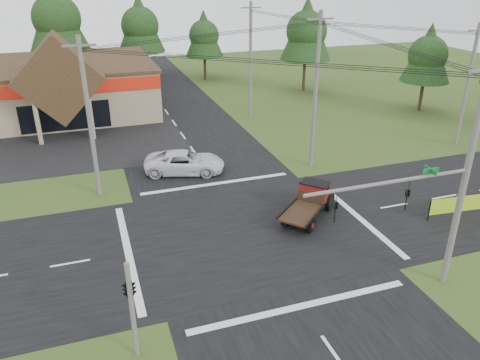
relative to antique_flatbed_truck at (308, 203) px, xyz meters
name	(u,v)px	position (x,y,z in m)	size (l,w,h in m)	color
ground	(249,232)	(-3.92, -0.39, -1.05)	(120.00, 120.00, 0.00)	#354D1B
road_ns	(249,232)	(-3.92, -0.39, -1.04)	(12.00, 120.00, 0.02)	black
road_ew	(249,232)	(-3.92, -0.39, -1.03)	(120.00, 12.00, 0.02)	black
parking_apron	(19,149)	(-17.92, 18.61, -1.03)	(28.00, 14.00, 0.02)	black
cvs_building	(4,90)	(-19.63, 29.18, 1.73)	(30.40, 18.20, 9.19)	tan
traffic_signal_mast	(430,207)	(1.89, -7.89, 3.38)	(8.12, 0.24, 7.00)	#595651
traffic_signal_corner	(128,280)	(-11.42, -7.72, 2.48)	(0.53, 2.48, 4.40)	#595651
utility_pole_nr	(465,177)	(3.58, -7.89, 4.59)	(2.00, 0.30, 11.00)	#595651
utility_pole_nw	(89,118)	(-11.92, 7.61, 4.34)	(2.00, 0.30, 10.50)	#595651
utility_pole_ne	(316,91)	(4.08, 7.61, 4.84)	(2.00, 0.30, 11.50)	#595651
utility_pole_far	(467,85)	(18.08, 7.61, 4.19)	(2.00, 0.30, 10.20)	#595651
utility_pole_n	(250,60)	(4.08, 21.61, 4.69)	(2.00, 0.30, 11.20)	#595651
tree_row_c	(56,16)	(-13.92, 40.61, 7.67)	(7.28, 7.28, 13.13)	#332316
tree_row_d	(140,24)	(-3.92, 41.61, 6.33)	(6.16, 6.16, 11.11)	#332316
tree_row_e	(204,34)	(4.08, 39.61, 4.99)	(5.04, 5.04, 9.09)	#332316
tree_side_ne	(307,29)	(14.08, 29.61, 6.33)	(6.16, 6.16, 11.11)	#332316
tree_side_e_near	(428,53)	(22.08, 17.61, 4.99)	(5.04, 5.04, 9.09)	#332316
antique_flatbed_truck	(308,203)	(0.00, 0.00, 0.00)	(1.91, 5.01, 2.09)	#4F130B
roadside_banner	(459,206)	(8.93, -2.84, -0.33)	(4.22, 0.12, 1.44)	#9EC81A
white_pickup	(185,162)	(-5.57, 9.37, -0.23)	(2.73, 5.91, 1.64)	silver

